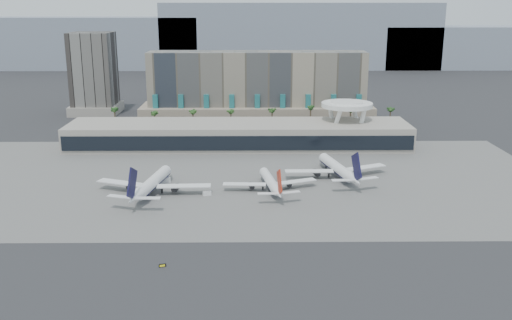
{
  "coord_description": "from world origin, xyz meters",
  "views": [
    {
      "loc": [
        5.87,
        -169.62,
        70.06
      ],
      "look_at": [
        8.0,
        40.0,
        12.08
      ],
      "focal_mm": 40.0,
      "sensor_mm": 36.0,
      "label": 1
    }
  ],
  "objects_px": {
    "airliner_right": "(338,168)",
    "service_vehicle_b": "(207,193)",
    "airliner_left": "(152,183)",
    "taxiway_sign": "(162,265)",
    "airliner_centre": "(271,182)",
    "service_vehicle_a": "(164,180)"
  },
  "relations": [
    {
      "from": "airliner_right",
      "to": "service_vehicle_b",
      "type": "bearing_deg",
      "value": -169.74
    },
    {
      "from": "airliner_left",
      "to": "taxiway_sign",
      "type": "relative_size",
      "value": 23.29
    },
    {
      "from": "airliner_left",
      "to": "airliner_centre",
      "type": "height_order",
      "value": "airliner_left"
    },
    {
      "from": "airliner_centre",
      "to": "service_vehicle_a",
      "type": "distance_m",
      "value": 43.68
    },
    {
      "from": "airliner_centre",
      "to": "taxiway_sign",
      "type": "bearing_deg",
      "value": -125.05
    },
    {
      "from": "airliner_centre",
      "to": "airliner_right",
      "type": "relative_size",
      "value": 0.84
    },
    {
      "from": "airliner_right",
      "to": "service_vehicle_a",
      "type": "height_order",
      "value": "airliner_right"
    },
    {
      "from": "service_vehicle_a",
      "to": "service_vehicle_b",
      "type": "relative_size",
      "value": 1.5
    },
    {
      "from": "service_vehicle_a",
      "to": "service_vehicle_b",
      "type": "bearing_deg",
      "value": -64.45
    },
    {
      "from": "service_vehicle_a",
      "to": "taxiway_sign",
      "type": "xyz_separation_m",
      "value": [
        10.5,
        -75.98,
        -0.68
      ]
    },
    {
      "from": "airliner_left",
      "to": "service_vehicle_a",
      "type": "bearing_deg",
      "value": 88.33
    },
    {
      "from": "service_vehicle_b",
      "to": "airliner_centre",
      "type": "bearing_deg",
      "value": -2.85
    },
    {
      "from": "airliner_left",
      "to": "airliner_centre",
      "type": "distance_m",
      "value": 45.34
    },
    {
      "from": "airliner_right",
      "to": "service_vehicle_a",
      "type": "relative_size",
      "value": 9.75
    },
    {
      "from": "airliner_right",
      "to": "service_vehicle_b",
      "type": "relative_size",
      "value": 14.59
    },
    {
      "from": "service_vehicle_a",
      "to": "taxiway_sign",
      "type": "relative_size",
      "value": 2.32
    },
    {
      "from": "service_vehicle_a",
      "to": "taxiway_sign",
      "type": "bearing_deg",
      "value": -106.03
    },
    {
      "from": "airliner_centre",
      "to": "taxiway_sign",
      "type": "relative_size",
      "value": 19.11
    },
    {
      "from": "airliner_left",
      "to": "service_vehicle_b",
      "type": "height_order",
      "value": "airliner_left"
    },
    {
      "from": "airliner_left",
      "to": "taxiway_sign",
      "type": "xyz_separation_m",
      "value": [
        13.17,
        -62.7,
        -3.61
      ]
    },
    {
      "from": "airliner_centre",
      "to": "taxiway_sign",
      "type": "xyz_separation_m",
      "value": [
        -32.02,
        -66.22,
        -2.88
      ]
    },
    {
      "from": "airliner_left",
      "to": "service_vehicle_a",
      "type": "height_order",
      "value": "airliner_left"
    }
  ]
}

